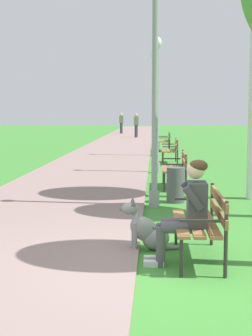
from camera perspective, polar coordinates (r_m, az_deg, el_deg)
name	(u,v)px	position (r m, az deg, el deg)	size (l,w,h in m)	color
ground_plane	(160,270)	(6.00, 3.77, -11.22)	(120.00, 120.00, 0.00)	#3D8433
paved_path	(122,142)	(29.83, -0.44, 2.92)	(3.44, 60.00, 0.04)	gray
park_bench_near	(203,218)	(6.32, 8.60, -5.57)	(0.55, 1.50, 0.85)	olive
park_bench_mid	(177,166)	(12.13, 5.66, 0.18)	(0.55, 1.50, 0.85)	olive
park_bench_far	(171,149)	(17.77, 5.08, 2.15)	(0.55, 1.50, 0.85)	olive
park_bench_furthest	(165,140)	(23.39, 4.40, 3.16)	(0.55, 1.50, 0.85)	olive
person_seated_on_near_bench	(187,208)	(6.04, 6.86, -4.46)	(0.74, 0.49, 1.25)	#4C4C51
dog_grey	(148,231)	(6.71, 2.44, -7.01)	(0.83, 0.35, 0.71)	gray
lamp_post_near	(155,76)	(9.60, 3.25, 10.23)	(0.24, 0.24, 4.77)	gray
lamp_post_mid	(157,103)	(14.95, 3.49, 7.20)	(0.24, 0.24, 3.92)	gray
lamp_post_far	(153,103)	(20.57, 3.08, 7.29)	(0.24, 0.24, 4.15)	gray
litter_bin	(176,185)	(10.21, 5.56, -1.89)	(0.36, 0.36, 0.70)	#515156
pedestrian_distant	(136,125)	(34.63, 1.14, 4.76)	(0.32, 0.22, 1.65)	#383842
pedestrian_further_distant	(121,123)	(40.76, -0.53, 5.00)	(0.32, 0.22, 1.65)	#383842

